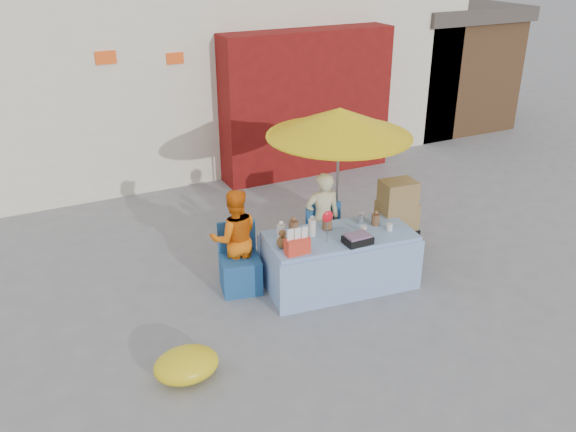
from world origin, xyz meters
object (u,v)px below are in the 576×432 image
box_stack (396,224)px  chair_right (327,250)px  vendor_orange (235,239)px  vendor_beige (322,219)px  umbrella (339,123)px  market_table (339,259)px  chair_left (240,271)px

box_stack → chair_right: bearing=167.6°
vendor_orange → box_stack: vendor_orange is taller
chair_right → vendor_beige: (-0.00, 0.13, 0.40)m
umbrella → vendor_beige: bearing=-153.4°
chair_right → vendor_orange: vendor_orange is taller
umbrella → vendor_orange: bearing=-174.5°
chair_right → box_stack: bearing=0.1°
market_table → umbrella: 1.75m
market_table → umbrella: bearing=69.1°
chair_right → vendor_orange: (-1.25, 0.13, 0.39)m
vendor_orange → chair_right: bearing=-173.7°
vendor_beige → box_stack: (0.95, -0.34, -0.12)m
vendor_orange → umbrella: (1.55, 0.15, 1.24)m
chair_left → market_table: bearing=-9.9°
market_table → box_stack: size_ratio=1.70×
chair_left → vendor_beige: vendor_beige is taller
chair_left → box_stack: 2.22m
chair_left → vendor_beige: bearing=18.6°
vendor_orange → umbrella: umbrella is taller
umbrella → box_stack: size_ratio=1.81×
chair_right → umbrella: (0.30, 0.28, 1.64)m
chair_left → chair_right: same height
chair_left → box_stack: (2.20, -0.21, 0.28)m
umbrella → box_stack: umbrella is taller
chair_left → box_stack: bearing=7.1°
vendor_orange → market_table: bearing=164.6°
market_table → vendor_beige: (0.10, 0.61, 0.28)m
chair_left → vendor_orange: vendor_orange is taller
chair_right → market_table: bearing=-89.8°
chair_left → vendor_orange: 0.42m
chair_left → vendor_orange: (-0.00, 0.13, 0.39)m
vendor_orange → vendor_beige: (1.25, 0.00, 0.00)m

